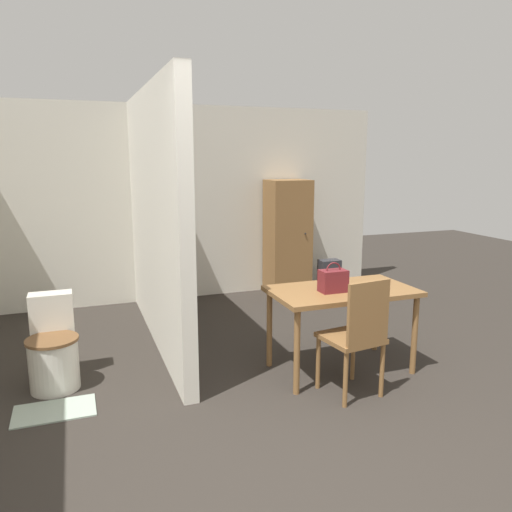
{
  "coord_description": "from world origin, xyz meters",
  "views": [
    {
      "loc": [
        -1.18,
        -2.19,
        1.86
      ],
      "look_at": [
        0.3,
        1.81,
        1.0
      ],
      "focal_mm": 35.0,
      "sensor_mm": 36.0,
      "label": 1
    }
  ],
  "objects_px": {
    "wooden_chair": "(357,333)",
    "wooden_cabinet": "(287,237)",
    "space_heater": "(329,277)",
    "toilet": "(53,351)",
    "handbag": "(333,281)",
    "dining_table": "(342,298)"
  },
  "relations": [
    {
      "from": "dining_table",
      "to": "wooden_cabinet",
      "type": "xyz_separation_m",
      "value": [
        0.59,
        2.5,
        0.12
      ]
    },
    {
      "from": "wooden_chair",
      "to": "space_heater",
      "type": "xyz_separation_m",
      "value": [
        1.26,
        2.76,
        -0.29
      ]
    },
    {
      "from": "dining_table",
      "to": "toilet",
      "type": "xyz_separation_m",
      "value": [
        -2.36,
        0.53,
        -0.35
      ]
    },
    {
      "from": "dining_table",
      "to": "wooden_chair",
      "type": "height_order",
      "value": "wooden_chair"
    },
    {
      "from": "handbag",
      "to": "wooden_cabinet",
      "type": "height_order",
      "value": "wooden_cabinet"
    },
    {
      "from": "dining_table",
      "to": "wooden_chair",
      "type": "relative_size",
      "value": 1.28
    },
    {
      "from": "handbag",
      "to": "space_heater",
      "type": "height_order",
      "value": "handbag"
    },
    {
      "from": "toilet",
      "to": "space_heater",
      "type": "height_order",
      "value": "toilet"
    },
    {
      "from": "toilet",
      "to": "handbag",
      "type": "relative_size",
      "value": 2.9
    },
    {
      "from": "wooden_cabinet",
      "to": "space_heater",
      "type": "relative_size",
      "value": 3.31
    },
    {
      "from": "wooden_chair",
      "to": "wooden_cabinet",
      "type": "relative_size",
      "value": 0.62
    },
    {
      "from": "space_heater",
      "to": "wooden_cabinet",
      "type": "bearing_deg",
      "value": 156.64
    },
    {
      "from": "handbag",
      "to": "space_heater",
      "type": "bearing_deg",
      "value": 61.95
    },
    {
      "from": "toilet",
      "to": "wooden_cabinet",
      "type": "height_order",
      "value": "wooden_cabinet"
    },
    {
      "from": "space_heater",
      "to": "wooden_chair",
      "type": "bearing_deg",
      "value": -114.53
    },
    {
      "from": "toilet",
      "to": "handbag",
      "type": "bearing_deg",
      "value": -14.51
    },
    {
      "from": "wooden_cabinet",
      "to": "toilet",
      "type": "bearing_deg",
      "value": -146.12
    },
    {
      "from": "wooden_chair",
      "to": "wooden_cabinet",
      "type": "xyz_separation_m",
      "value": [
        0.73,
        2.99,
        0.26
      ]
    },
    {
      "from": "wooden_chair",
      "to": "space_heater",
      "type": "bearing_deg",
      "value": 57.8
    },
    {
      "from": "wooden_cabinet",
      "to": "space_heater",
      "type": "xyz_separation_m",
      "value": [
        0.53,
        -0.23,
        -0.54
      ]
    },
    {
      "from": "dining_table",
      "to": "space_heater",
      "type": "bearing_deg",
      "value": 63.78
    },
    {
      "from": "toilet",
      "to": "space_heater",
      "type": "relative_size",
      "value": 1.57
    }
  ]
}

